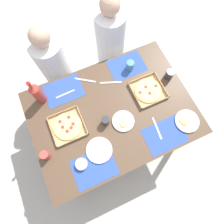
% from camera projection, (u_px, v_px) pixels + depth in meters
% --- Properties ---
extents(ground_plane, '(6.00, 6.00, 0.00)m').
position_uv_depth(ground_plane, '(112.00, 130.00, 2.39)').
color(ground_plane, beige).
extents(dining_table, '(1.49, 1.08, 0.75)m').
position_uv_depth(dining_table, '(112.00, 115.00, 1.77)').
color(dining_table, '#3F3328').
rests_on(dining_table, ground_plane).
extents(placemat_near_left, '(0.36, 0.26, 0.00)m').
position_uv_depth(placemat_near_left, '(94.00, 168.00, 1.52)').
color(placemat_near_left, '#2D4C9E').
rests_on(placemat_near_left, dining_table).
extents(placemat_near_right, '(0.36, 0.26, 0.00)m').
position_uv_depth(placemat_near_right, '(165.00, 135.00, 1.61)').
color(placemat_near_right, '#2D4C9E').
rests_on(placemat_near_right, dining_table).
extents(placemat_far_left, '(0.36, 0.26, 0.00)m').
position_uv_depth(placemat_far_left, '(64.00, 90.00, 1.75)').
color(placemat_far_left, '#2D4C9E').
rests_on(placemat_far_left, dining_table).
extents(placemat_far_right, '(0.36, 0.26, 0.00)m').
position_uv_depth(placemat_far_right, '(127.00, 66.00, 1.83)').
color(placemat_far_right, '#2D4C9E').
rests_on(placemat_far_right, dining_table).
extents(pizza_box_corner_right, '(0.29, 0.29, 0.04)m').
position_uv_depth(pizza_box_corner_right, '(148.00, 90.00, 1.73)').
color(pizza_box_corner_right, tan).
rests_on(pizza_box_corner_right, dining_table).
extents(pizza_box_center, '(0.29, 0.29, 0.04)m').
position_uv_depth(pizza_box_center, '(68.00, 126.00, 1.62)').
color(pizza_box_center, tan).
rests_on(pizza_box_center, dining_table).
extents(plate_near_left, '(0.23, 0.23, 0.02)m').
position_uv_depth(plate_near_left, '(99.00, 150.00, 1.56)').
color(plate_near_left, white).
rests_on(plate_near_left, dining_table).
extents(plate_near_right, '(0.20, 0.20, 0.03)m').
position_uv_depth(plate_near_right, '(123.00, 121.00, 1.64)').
color(plate_near_right, white).
rests_on(plate_near_right, dining_table).
extents(plate_middle, '(0.22, 0.22, 0.03)m').
position_uv_depth(plate_middle, '(187.00, 121.00, 1.64)').
color(plate_middle, white).
rests_on(plate_middle, dining_table).
extents(soda_bottle, '(0.09, 0.09, 0.32)m').
position_uv_depth(soda_bottle, '(37.00, 93.00, 1.59)').
color(soda_bottle, '#B2382D').
rests_on(soda_bottle, dining_table).
extents(cup_clear_right, '(0.08, 0.08, 0.10)m').
position_uv_depth(cup_clear_right, '(169.00, 75.00, 1.75)').
color(cup_clear_right, '#333338').
rests_on(cup_clear_right, dining_table).
extents(cup_dark, '(0.08, 0.08, 0.10)m').
position_uv_depth(cup_dark, '(130.00, 65.00, 1.78)').
color(cup_dark, teal).
rests_on(cup_dark, dining_table).
extents(cup_clear_left, '(0.07, 0.07, 0.09)m').
position_uv_depth(cup_clear_left, '(106.00, 121.00, 1.61)').
color(cup_clear_left, '#333338').
rests_on(cup_clear_left, dining_table).
extents(cup_spare, '(0.07, 0.07, 0.09)m').
position_uv_depth(cup_spare, '(46.00, 155.00, 1.51)').
color(cup_spare, '#BF4742').
rests_on(cup_spare, dining_table).
extents(condiment_bowl, '(0.10, 0.10, 0.04)m').
position_uv_depth(condiment_bowl, '(82.00, 164.00, 1.51)').
color(condiment_bowl, white).
rests_on(condiment_bowl, dining_table).
extents(knife_by_near_right, '(0.18, 0.13, 0.00)m').
position_uv_depth(knife_by_near_right, '(85.00, 80.00, 1.78)').
color(knife_by_near_right, '#B7B7BC').
rests_on(knife_by_near_right, dining_table).
extents(knife_by_far_right, '(0.04, 0.21, 0.00)m').
position_uv_depth(knife_by_far_right, '(157.00, 128.00, 1.63)').
color(knife_by_far_right, '#B7B7BC').
rests_on(knife_by_far_right, dining_table).
extents(fork_by_near_left, '(0.19, 0.02, 0.00)m').
position_uv_depth(fork_by_near_left, '(65.00, 94.00, 1.73)').
color(fork_by_near_left, '#B7B7BC').
rests_on(fork_by_near_left, dining_table).
extents(knife_by_far_left, '(0.20, 0.09, 0.00)m').
position_uv_depth(knife_by_far_left, '(111.00, 83.00, 1.77)').
color(knife_by_far_left, '#B7B7BC').
rests_on(knife_by_far_left, dining_table).
extents(diner_left_seat, '(0.32, 0.32, 1.14)m').
position_uv_depth(diner_left_seat, '(57.00, 70.00, 2.09)').
color(diner_left_seat, white).
rests_on(diner_left_seat, ground_plane).
extents(diner_right_seat, '(0.32, 0.32, 1.22)m').
position_uv_depth(diner_right_seat, '(110.00, 48.00, 2.14)').
color(diner_right_seat, white).
rests_on(diner_right_seat, ground_plane).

